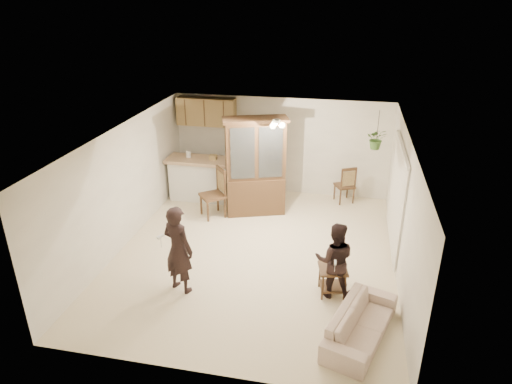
% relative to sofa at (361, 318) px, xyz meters
% --- Properties ---
extents(floor, '(6.50, 6.50, 0.00)m').
position_rel_sofa_xyz_m(floor, '(-2.08, 2.06, -0.37)').
color(floor, beige).
rests_on(floor, ground).
extents(ceiling, '(5.50, 6.50, 0.02)m').
position_rel_sofa_xyz_m(ceiling, '(-2.08, 2.06, 2.13)').
color(ceiling, white).
rests_on(ceiling, wall_back).
extents(wall_back, '(5.50, 0.02, 2.50)m').
position_rel_sofa_xyz_m(wall_back, '(-2.08, 5.31, 0.88)').
color(wall_back, silver).
rests_on(wall_back, ground).
extents(wall_front, '(5.50, 0.02, 2.50)m').
position_rel_sofa_xyz_m(wall_front, '(-2.08, -1.19, 0.88)').
color(wall_front, silver).
rests_on(wall_front, ground).
extents(wall_left, '(0.02, 6.50, 2.50)m').
position_rel_sofa_xyz_m(wall_left, '(-4.83, 2.06, 0.88)').
color(wall_left, silver).
rests_on(wall_left, ground).
extents(wall_right, '(0.02, 6.50, 2.50)m').
position_rel_sofa_xyz_m(wall_right, '(0.67, 2.06, 0.88)').
color(wall_right, silver).
rests_on(wall_right, ground).
extents(breakfast_bar, '(1.60, 0.55, 1.00)m').
position_rel_sofa_xyz_m(breakfast_bar, '(-3.93, 4.41, 0.13)').
color(breakfast_bar, silver).
rests_on(breakfast_bar, floor).
extents(bar_top, '(1.75, 0.70, 0.08)m').
position_rel_sofa_xyz_m(bar_top, '(-3.93, 4.41, 0.68)').
color(bar_top, tan).
rests_on(bar_top, breakfast_bar).
extents(upper_cabinets, '(1.50, 0.34, 0.70)m').
position_rel_sofa_xyz_m(upper_cabinets, '(-3.98, 5.13, 1.73)').
color(upper_cabinets, olive).
rests_on(upper_cabinets, wall_back).
extents(vertical_blinds, '(0.06, 2.30, 2.10)m').
position_rel_sofa_xyz_m(vertical_blinds, '(0.63, 2.96, 0.73)').
color(vertical_blinds, beige).
rests_on(vertical_blinds, wall_right).
extents(ceiling_fixture, '(0.36, 0.36, 0.20)m').
position_rel_sofa_xyz_m(ceiling_fixture, '(-1.88, 3.26, 2.03)').
color(ceiling_fixture, beige).
rests_on(ceiling_fixture, ceiling).
extents(hanging_plant, '(0.43, 0.37, 0.48)m').
position_rel_sofa_xyz_m(hanging_plant, '(0.22, 4.46, 1.48)').
color(hanging_plant, '#2C5722').
rests_on(hanging_plant, ceiling).
extents(plant_cord, '(0.01, 0.01, 0.65)m').
position_rel_sofa_xyz_m(plant_cord, '(0.22, 4.46, 1.81)').
color(plant_cord, black).
rests_on(plant_cord, ceiling).
extents(sofa, '(1.29, 2.01, 0.73)m').
position_rel_sofa_xyz_m(sofa, '(0.00, 0.00, 0.00)').
color(sofa, beige).
rests_on(sofa, floor).
extents(adult, '(0.77, 0.64, 1.80)m').
position_rel_sofa_xyz_m(adult, '(-3.14, 0.62, 0.53)').
color(adult, black).
rests_on(adult, floor).
extents(child, '(0.68, 0.54, 1.35)m').
position_rel_sofa_xyz_m(child, '(-0.48, 1.02, 0.31)').
color(child, black).
rests_on(child, floor).
extents(china_hutch, '(1.57, 1.01, 2.32)m').
position_rel_sofa_xyz_m(china_hutch, '(-2.47, 3.95, 0.78)').
color(china_hutch, '#3C2715').
rests_on(china_hutch, floor).
extents(side_table, '(0.56, 0.56, 0.58)m').
position_rel_sofa_xyz_m(side_table, '(-0.49, 1.04, -0.09)').
color(side_table, '#3C2715').
rests_on(side_table, floor).
extents(chair_bar, '(0.58, 0.58, 1.04)m').
position_rel_sofa_xyz_m(chair_bar, '(-3.43, 4.64, -0.07)').
color(chair_bar, '#3C2715').
rests_on(chair_bar, floor).
extents(chair_hutch_left, '(0.73, 0.73, 1.18)m').
position_rel_sofa_xyz_m(chair_hutch_left, '(-3.40, 3.53, -0.03)').
color(chair_hutch_left, '#3C2715').
rests_on(chair_hutch_left, floor).
extents(chair_hutch_right, '(0.58, 0.58, 0.97)m').
position_rel_sofa_xyz_m(chair_hutch_right, '(-0.39, 4.98, -0.09)').
color(chair_hutch_right, '#3C2715').
rests_on(chair_hutch_right, floor).
extents(controller_adult, '(0.09, 0.15, 0.04)m').
position_rel_sofa_xyz_m(controller_adult, '(-3.28, 0.27, 0.89)').
color(controller_adult, white).
rests_on(controller_adult, adult).
extents(controller_child, '(0.04, 0.12, 0.04)m').
position_rel_sofa_xyz_m(controller_child, '(-0.46, 0.69, 0.49)').
color(controller_child, white).
rests_on(controller_child, child).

